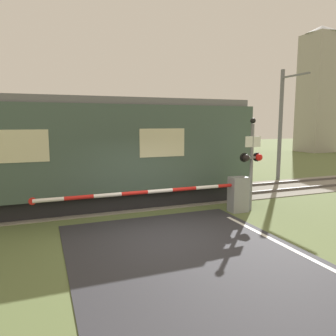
{
  "coord_description": "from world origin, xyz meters",
  "views": [
    {
      "loc": [
        -3.01,
        -7.64,
        3.01
      ],
      "look_at": [
        0.79,
        2.12,
        1.53
      ],
      "focal_mm": 35.0,
      "sensor_mm": 36.0,
      "label": 1
    }
  ],
  "objects": [
    {
      "name": "distant_building",
      "position": [
        23.11,
        18.03,
        6.23
      ],
      "size": [
        3.3,
        3.3,
        12.3
      ],
      "color": "#9E998E",
      "rests_on": "ground_plane"
    },
    {
      "name": "signal_post",
      "position": [
        3.56,
        1.48,
        1.8
      ],
      "size": [
        0.81,
        0.26,
        3.14
      ],
      "color": "gray",
      "rests_on": "ground_plane"
    },
    {
      "name": "ground_plane",
      "position": [
        0.0,
        0.0,
        0.0
      ],
      "size": [
        80.0,
        80.0,
        0.0
      ],
      "primitive_type": "plane",
      "color": "#5B6B3D"
    },
    {
      "name": "track_bed",
      "position": [
        0.0,
        4.25,
        0.02
      ],
      "size": [
        36.0,
        3.2,
        0.13
      ],
      "color": "gray",
      "rests_on": "ground_plane"
    },
    {
      "name": "crossing_barrier",
      "position": [
        2.46,
        1.52,
        0.66
      ],
      "size": [
        6.79,
        0.44,
        1.18
      ],
      "color": "gray",
      "rests_on": "ground_plane"
    },
    {
      "name": "train",
      "position": [
        -3.58,
        4.25,
        1.95
      ],
      "size": [
        16.02,
        3.08,
        3.82
      ],
      "color": "black",
      "rests_on": "ground_plane"
    },
    {
      "name": "catenary_pole",
      "position": [
        8.57,
        6.04,
        2.96
      ],
      "size": [
        0.2,
        1.9,
        5.63
      ],
      "color": "slate",
      "rests_on": "ground_plane"
    }
  ]
}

